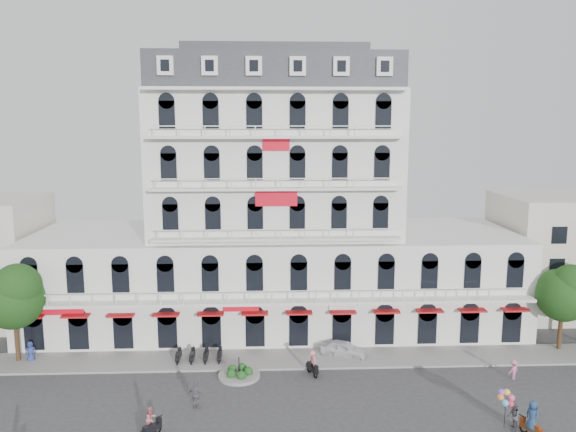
# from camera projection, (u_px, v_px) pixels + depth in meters

# --- Properties ---
(ground) EXTENTS (120.00, 120.00, 0.00)m
(ground) POSITION_uv_depth(u_px,v_px,m) (281.00, 417.00, 36.96)
(ground) COLOR #38383A
(ground) RESTS_ON ground
(sidewalk) EXTENTS (53.00, 4.00, 0.16)m
(sidewalk) POSITION_uv_depth(u_px,v_px,m) (278.00, 359.00, 45.82)
(sidewalk) COLOR gray
(sidewalk) RESTS_ON ground
(main_building) EXTENTS (45.00, 15.00, 25.80)m
(main_building) POSITION_uv_depth(u_px,v_px,m) (275.00, 221.00, 53.08)
(main_building) COLOR silver
(main_building) RESTS_ON ground
(flank_building_east) EXTENTS (14.00, 10.00, 12.00)m
(flank_building_east) POSITION_uv_depth(u_px,v_px,m) (570.00, 254.00, 56.94)
(flank_building_east) COLOR beige
(flank_building_east) RESTS_ON ground
(traffic_island) EXTENTS (3.20, 3.20, 1.60)m
(traffic_island) POSITION_uv_depth(u_px,v_px,m) (239.00, 374.00, 42.71)
(traffic_island) COLOR gray
(traffic_island) RESTS_ON ground
(parked_scooter_row) EXTENTS (4.40, 1.80, 1.10)m
(parked_scooter_row) POSITION_uv_depth(u_px,v_px,m) (199.00, 362.00, 45.38)
(parked_scooter_row) COLOR black
(parked_scooter_row) RESTS_ON ground
(tree_west_inner) EXTENTS (4.76, 4.76, 8.25)m
(tree_west_inner) POSITION_uv_depth(u_px,v_px,m) (14.00, 294.00, 44.52)
(tree_west_inner) COLOR #382314
(tree_west_inner) RESTS_ON ground
(tree_east_inner) EXTENTS (4.40, 4.37, 7.57)m
(tree_east_inner) POSITION_uv_depth(u_px,v_px,m) (564.00, 291.00, 46.94)
(tree_east_inner) COLOR #382314
(tree_east_inner) RESTS_ON ground
(parked_car) EXTENTS (4.21, 2.92, 1.33)m
(parked_car) POSITION_uv_depth(u_px,v_px,m) (344.00, 349.00, 46.45)
(parked_car) COLOR silver
(parked_car) RESTS_ON ground
(rider_southwest) EXTENTS (1.13, 1.47, 2.03)m
(rider_southwest) POSITION_uv_depth(u_px,v_px,m) (151.00, 422.00, 34.37)
(rider_southwest) COLOR black
(rider_southwest) RESTS_ON ground
(rider_east) EXTENTS (1.01, 1.56, 2.36)m
(rider_east) POSITION_uv_depth(u_px,v_px,m) (532.00, 419.00, 34.41)
(rider_east) COLOR brown
(rider_east) RESTS_ON ground
(rider_center) EXTENTS (0.89, 1.62, 1.98)m
(rider_center) POSITION_uv_depth(u_px,v_px,m) (312.00, 362.00, 42.92)
(rider_center) COLOR black
(rider_center) RESTS_ON ground
(pedestrian_left) EXTENTS (1.00, 0.89, 1.72)m
(pedestrian_left) POSITION_uv_depth(u_px,v_px,m) (31.00, 352.00, 45.36)
(pedestrian_left) COLOR navy
(pedestrian_left) RESTS_ON ground
(pedestrian_mid) EXTENTS (1.21, 0.85, 1.90)m
(pedestrian_mid) POSITION_uv_depth(u_px,v_px,m) (196.00, 395.00, 37.92)
(pedestrian_mid) COLOR slate
(pedestrian_mid) RESTS_ON ground
(pedestrian_right) EXTENTS (1.16, 1.00, 1.55)m
(pedestrian_right) POSITION_uv_depth(u_px,v_px,m) (513.00, 370.00, 42.23)
(pedestrian_right) COLOR #C76993
(pedestrian_right) RESTS_ON ground
(pedestrian_far) EXTENTS (0.61, 0.67, 1.54)m
(pedestrian_far) POSITION_uv_depth(u_px,v_px,m) (31.00, 353.00, 45.38)
(pedestrian_far) COLOR navy
(pedestrian_far) RESTS_ON ground
(balloon_vendor) EXTENTS (1.44, 1.35, 2.45)m
(balloon_vendor) POSITION_uv_depth(u_px,v_px,m) (511.00, 410.00, 35.29)
(balloon_vendor) COLOR #525158
(balloon_vendor) RESTS_ON ground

